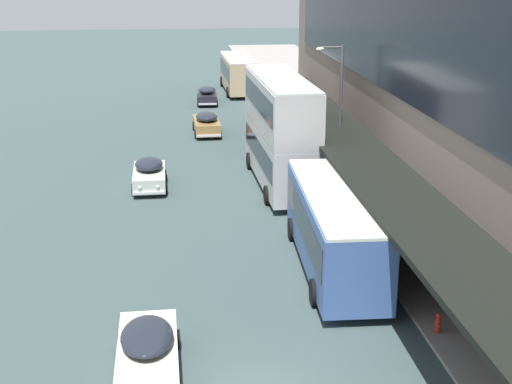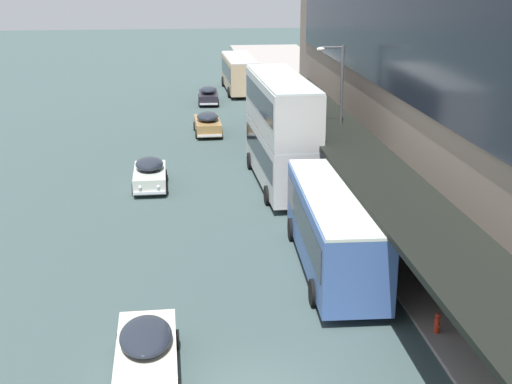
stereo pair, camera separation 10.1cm
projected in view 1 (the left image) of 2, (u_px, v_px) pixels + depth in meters
transit_bus_kerbside_front at (280, 128)px, 39.02m from camera, size 3.00×10.51×6.06m
transit_bus_kerbside_rear at (238, 72)px, 68.25m from camera, size 3.01×9.79×3.35m
transit_bus_kerbside_far at (334, 226)px, 28.46m from camera, size 3.00×10.09×3.30m
sedan_lead_mid at (148, 353)px, 21.42m from camera, size 2.01×4.92×1.45m
sedan_far_back at (207, 95)px, 62.75m from camera, size 1.88×4.43×1.56m
sedan_oncoming_rear at (207, 123)px, 51.63m from camera, size 1.99×4.52×1.62m
sedan_lead_near at (149, 174)px, 39.34m from camera, size 1.92×4.33×1.63m
pedestrian_at_kerb at (421, 247)px, 28.18m from camera, size 0.51×0.43×1.86m
street_lamp at (338, 106)px, 38.47m from camera, size 1.50×0.28×7.61m
fire_hydrant at (438, 323)px, 23.69m from camera, size 0.20×0.40×0.70m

